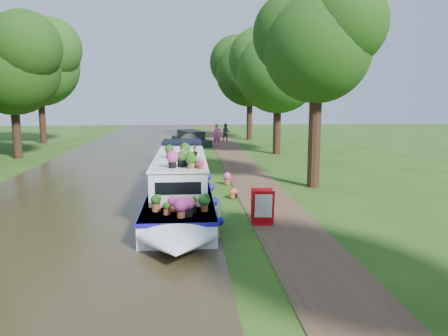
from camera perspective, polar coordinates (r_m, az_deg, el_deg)
ground at (r=17.05m, az=1.95°, el=-4.71°), size 100.00×100.00×0.00m
canal_water at (r=17.43m, az=-18.13°, el=-4.83°), size 10.00×100.00×0.02m
towpath at (r=17.22m, az=5.93°, el=-4.57°), size 2.20×100.00×0.03m
plant_boat at (r=16.83m, az=-5.70°, el=-1.97°), size 2.29×13.52×2.26m
tree_near_overhang at (r=20.47m, az=12.05°, el=16.03°), size 5.52×5.28×8.99m
tree_near_mid at (r=32.24m, az=7.03°, el=13.29°), size 6.90×6.60×9.40m
tree_near_far at (r=43.03m, az=3.36°, el=13.12°), size 7.59×7.26×10.30m
tree_far_c at (r=32.75m, az=-26.02°, el=12.54°), size 7.13×6.82×9.59m
tree_far_d at (r=42.73m, az=-23.07°, el=12.91°), size 8.05×7.70×10.85m
second_boat at (r=38.10m, az=-4.36°, el=3.77°), size 3.54×6.85×1.25m
sandwich_board at (r=14.26m, az=5.06°, el=-5.26°), size 0.73×0.62×1.14m
pedestrian_pink at (r=37.38m, az=-0.90°, el=4.38°), size 0.74×0.54×1.85m
pedestrian_dark at (r=41.02m, az=0.27°, el=4.67°), size 0.85×0.68×1.66m
verge_plant at (r=21.88m, az=0.59°, el=-1.08°), size 0.40×0.36×0.39m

